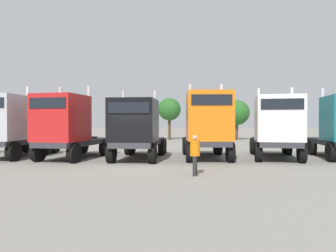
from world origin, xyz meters
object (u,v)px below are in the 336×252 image
at_px(semi_truck_orange, 207,125).
at_px(visitor_in_hivis, 195,152).
at_px(semi_truck_black, 137,128).
at_px(semi_truck_silver, 8,126).
at_px(semi_truck_red, 68,126).
at_px(semi_truck_white, 277,127).

xyz_separation_m(semi_truck_orange, visitor_in_hivis, (-1.17, -5.17, -1.07)).
bearing_deg(semi_truck_black, semi_truck_silver, -89.83).
bearing_deg(semi_truck_orange, visitor_in_hivis, -12.17).
height_order(semi_truck_orange, visitor_in_hivis, semi_truck_orange).
distance_m(semi_truck_red, visitor_in_hivis, 8.58).
bearing_deg(semi_truck_white, semi_truck_silver, -79.52).
bearing_deg(semi_truck_red, semi_truck_white, 104.04).
distance_m(semi_truck_silver, semi_truck_red, 3.78).
distance_m(semi_truck_black, semi_truck_white, 8.04).
bearing_deg(semi_truck_orange, semi_truck_red, -88.71).
bearing_deg(semi_truck_black, semi_truck_red, -86.93).
height_order(semi_truck_black, visitor_in_hivis, semi_truck_black).
relative_size(semi_truck_black, semi_truck_white, 0.99).
height_order(semi_truck_black, semi_truck_white, semi_truck_white).
xyz_separation_m(semi_truck_silver, visitor_in_hivis, (10.59, -5.62, -0.98)).
bearing_deg(semi_truck_orange, semi_truck_silver, -91.60).
bearing_deg(semi_truck_orange, semi_truck_black, -85.70).
distance_m(semi_truck_red, semi_truck_black, 3.98).
bearing_deg(semi_truck_black, visitor_in_hivis, 35.80).
bearing_deg(semi_truck_silver, semi_truck_black, 90.60).
bearing_deg(semi_truck_red, semi_truck_silver, -84.69).
xyz_separation_m(semi_truck_red, semi_truck_black, (3.98, -0.17, -0.11)).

